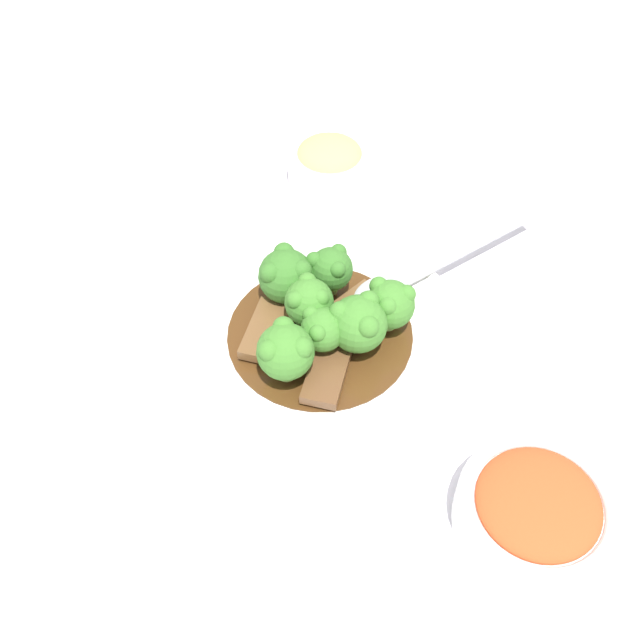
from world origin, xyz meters
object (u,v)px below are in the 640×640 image
Objects in this scene: main_plate at (320,337)px; broccoli_floret_0 at (285,351)px; beef_strip_0 at (352,312)px; broccoli_floret_2 at (358,323)px; broccoli_floret_4 at (390,303)px; beef_strip_2 at (270,335)px; broccoli_floret_3 at (286,275)px; serving_spoon at (399,285)px; sauce_dish at (141,516)px; broccoli_floret_6 at (309,302)px; side_bowl_kimchi at (535,510)px; side_bowl_appetizer at (329,163)px; beef_strip_1 at (330,374)px; broccoli_floret_1 at (321,329)px; broccoli_floret_5 at (331,268)px.

main_plate is 4.75× the size of broccoli_floret_0.
broccoli_floret_2 is (-0.03, -0.00, 0.03)m from beef_strip_0.
broccoli_floret_4 is at bearing -113.48° from beef_strip_0.
broccoli_floret_3 reaches higher than beef_strip_2.
sauce_dish is at bearing 130.51° from serving_spoon.
main_plate is 0.22m from sauce_dish.
broccoli_floret_0 reaches higher than broccoli_floret_2.
broccoli_floret_6 reaches higher than side_bowl_kimchi.
broccoli_floret_6 is 0.60× the size of side_bowl_appetizer.
broccoli_floret_4 is 0.78× the size of sauce_dish.
serving_spoon is 3.22× the size of sauce_dish.
broccoli_floret_0 is at bearing 127.79° from serving_spoon.
broccoli_floret_0 reaches higher than broccoli_floret_4.
main_plate is 3.93× the size of beef_strip_1.
broccoli_floret_2 is at bearing -84.32° from broccoli_floret_1.
main_plate is at bearing 116.10° from beef_strip_0.
beef_strip_0 is 0.04m from broccoli_floret_2.
broccoli_floret_6 is 0.10m from serving_spoon.
broccoli_floret_3 is at bearing 31.67° from main_plate.
main_plate is 0.04m from broccoli_floret_6.
broccoli_floret_4 is (-0.04, -0.09, -0.00)m from broccoli_floret_3.
broccoli_floret_1 is at bearing 95.68° from broccoli_floret_2.
broccoli_floret_4 is 0.24× the size of serving_spoon.
main_plate is 0.05m from beef_strip_2.
beef_strip_2 is 1.54× the size of broccoli_floret_1.
beef_strip_2 is at bearing 95.36° from main_plate.
broccoli_floret_2 reaches higher than beef_strip_2.
beef_strip_0 is 0.21m from side_bowl_appetizer.
side_bowl_kimchi is at bearing -143.54° from main_plate.
broccoli_floret_2 is at bearing -53.37° from sauce_dish.
side_bowl_appetizer is at bearing -14.01° from broccoli_floret_0.
broccoli_floret_5 is 0.24× the size of serving_spoon.
beef_strip_0 is 0.07m from beef_strip_1.
side_bowl_appetizer reaches higher than beef_strip_2.
beef_strip_1 is 0.33× the size of serving_spoon.
broccoli_floret_1 is at bearing -159.11° from broccoli_floret_3.
broccoli_floret_0 is at bearing 111.59° from broccoli_floret_2.
beef_strip_2 is 0.05m from broccoli_floret_6.
broccoli_floret_4 is 0.05m from serving_spoon.
broccoli_floret_5 reaches higher than side_bowl_appetizer.
side_bowl_appetizer is at bearing -26.16° from sauce_dish.
beef_strip_1 reaches higher than sauce_dish.
broccoli_floret_1 is 0.98× the size of broccoli_floret_5.
broccoli_floret_2 is (0.03, -0.06, -0.00)m from broccoli_floret_0.
broccoli_floret_5 reaches higher than serving_spoon.
beef_strip_2 is 0.19m from sauce_dish.
main_plate is 2.27× the size of side_bowl_kimchi.
broccoli_floret_0 is 0.27× the size of serving_spoon.
broccoli_floret_3 reaches higher than serving_spoon.
broccoli_floret_1 is (-0.02, 0.00, 0.04)m from main_plate.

